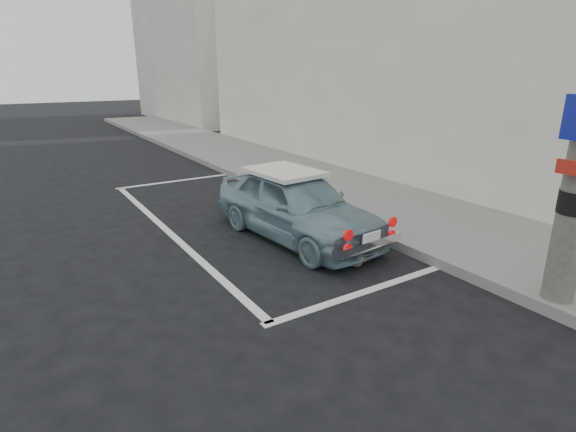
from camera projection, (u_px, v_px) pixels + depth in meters
name	position (u px, v px, depth m)	size (l,w,h in m)	color
ground	(311.00, 286.00, 5.79)	(80.00, 80.00, 0.00)	black
sidewalk	(384.00, 205.00, 9.00)	(2.80, 40.00, 0.15)	slate
shop_building	(428.00, 35.00, 11.14)	(3.50, 18.00, 7.00)	beige
building_far	(193.00, 43.00, 23.84)	(3.50, 10.00, 8.00)	#B2ACA1
pline_rear	(366.00, 291.00, 5.64)	(3.00, 0.12, 0.01)	silver
pline_front	(178.00, 181.00, 11.26)	(3.00, 0.12, 0.01)	silver
pline_side	(168.00, 231.00, 7.73)	(0.12, 7.00, 0.01)	silver
retro_coupe	(296.00, 205.00, 7.29)	(1.61, 3.40, 1.12)	#7495A2
cat	(355.00, 259.00, 6.33)	(0.22, 0.44, 0.23)	#756A59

